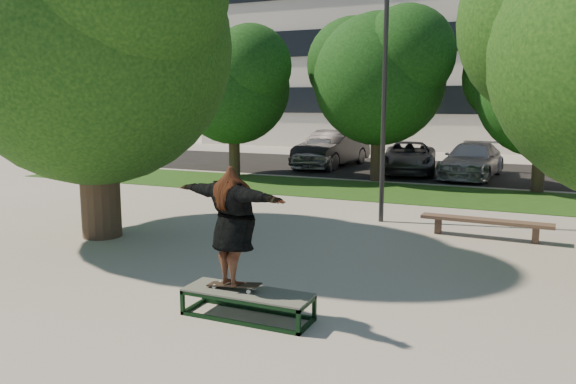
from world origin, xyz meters
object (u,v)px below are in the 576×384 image
at_px(car_silver_a, 321,152).
at_px(car_grey, 409,158).
at_px(tree_left, 91,29).
at_px(lamppost, 384,92).
at_px(car_dark, 332,149).
at_px(car_silver_b, 472,160).
at_px(grind_box, 248,304).
at_px(bystander, 106,192).
at_px(bench, 486,222).

bearing_deg(car_silver_a, car_grey, -8.67).
height_order(tree_left, lamppost, tree_left).
distance_m(car_dark, car_silver_b, 6.32).
xyz_separation_m(grind_box, bystander, (-5.22, 3.14, 0.74)).
distance_m(bystander, car_silver_b, 14.54).
distance_m(grind_box, bystander, 6.13).
distance_m(bench, car_silver_a, 13.25).
bearing_deg(car_silver_b, car_silver_a, -179.63).
distance_m(tree_left, car_silver_a, 14.32).
bearing_deg(lamppost, car_grey, 98.15).
distance_m(lamppost, car_grey, 10.08).
relative_size(car_grey, car_silver_b, 1.00).
bearing_deg(car_silver_a, lamppost, -66.56).
height_order(tree_left, grind_box, tree_left).
height_order(grind_box, car_grey, car_grey).
xyz_separation_m(grind_box, car_silver_a, (-5.25, 16.78, 0.53)).
bearing_deg(lamppost, bystander, -144.97).
bearing_deg(car_grey, car_silver_a, 167.15).
xyz_separation_m(lamppost, bench, (2.50, -0.76, -2.80)).
relative_size(bystander, car_dark, 0.38).
bearing_deg(car_grey, car_silver_b, -16.46).
distance_m(tree_left, bench, 9.34).
xyz_separation_m(bench, car_dark, (-7.55, 11.36, 0.46)).
relative_size(bystander, car_silver_b, 0.40).
height_order(lamppost, bystander, lamppost).
xyz_separation_m(tree_left, car_dark, (0.24, 14.51, -3.61)).
relative_size(bystander, bench, 0.68).
bearing_deg(car_silver_b, lamppost, -91.29).
bearing_deg(bench, car_silver_b, 100.06).
height_order(bystander, bench, bystander).
bearing_deg(grind_box, lamppost, 89.37).
bearing_deg(bystander, bench, 23.41).
bearing_deg(tree_left, car_silver_a, 90.16).
xyz_separation_m(tree_left, lamppost, (5.29, 3.91, -1.27)).
bearing_deg(grind_box, bystander, 148.98).
xyz_separation_m(lamppost, car_silver_b, (1.14, 9.33, -2.48)).
relative_size(grind_box, car_silver_a, 0.42).
bearing_deg(car_silver_a, bench, -58.55).
bearing_deg(car_silver_b, car_grey, 178.17).
height_order(grind_box, car_silver_b, car_silver_b).
xyz_separation_m(tree_left, bench, (7.79, 3.15, -4.07)).
height_order(car_silver_a, car_silver_b, car_silver_a).
xyz_separation_m(tree_left, car_silver_b, (6.43, 13.24, -3.76)).
distance_m(lamppost, car_silver_a, 11.53).
bearing_deg(tree_left, grind_box, -29.42).
relative_size(tree_left, car_grey, 1.54).
distance_m(tree_left, grind_box, 7.33).
height_order(car_dark, car_grey, car_dark).
distance_m(car_silver_a, car_silver_b, 6.50).
relative_size(tree_left, car_dark, 1.44).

